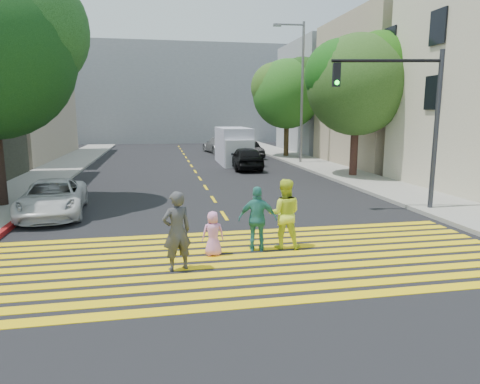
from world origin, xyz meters
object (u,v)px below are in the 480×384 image
object	(u,v)px
pedestrian_woman	(284,214)
dark_car_parked	(249,150)
tree_right_far	(288,90)
white_van	(234,147)
pedestrian_man	(177,231)
pedestrian_extra	(258,219)
pedestrian_child	(213,234)
white_sedan	(53,198)
tree_right_near	(359,80)
dark_car_near	(246,158)
silver_car	(219,145)
traffic_signal	(408,109)

from	to	relation	value
pedestrian_woman	dark_car_parked	size ratio (longest dim) A/B	0.46
dark_car_parked	pedestrian_woman	bearing A→B (deg)	-106.27
tree_right_far	white_van	bearing A→B (deg)	-144.53
tree_right_far	pedestrian_man	world-z (taller)	tree_right_far
pedestrian_extra	white_van	size ratio (longest dim) A/B	0.31
pedestrian_child	white_sedan	world-z (taller)	white_sedan
tree_right_near	dark_car_near	world-z (taller)	tree_right_near
tree_right_far	pedestrian_man	xyz separation A→B (m)	(-10.07, -24.35, -4.50)
pedestrian_extra	tree_right_far	bearing A→B (deg)	-97.00
pedestrian_child	white_van	bearing A→B (deg)	-103.61
pedestrian_woman	silver_car	distance (m)	28.65
dark_car_near	pedestrian_child	bearing A→B (deg)	77.13
pedestrian_extra	silver_car	size ratio (longest dim) A/B	0.34
tree_right_near	tree_right_far	size ratio (longest dim) A/B	0.99
pedestrian_child	white_sedan	bearing A→B (deg)	-49.29
tree_right_near	traffic_signal	size ratio (longest dim) A/B	1.38
dark_car_near	tree_right_near	bearing A→B (deg)	141.37
dark_car_parked	pedestrian_child	bearing A→B (deg)	-110.67
silver_car	dark_car_near	bearing A→B (deg)	80.19
tree_right_far	traffic_signal	world-z (taller)	tree_right_far
silver_car	pedestrian_extra	bearing A→B (deg)	74.07
tree_right_near	dark_car_near	distance (m)	8.43
tree_right_far	white_sedan	world-z (taller)	tree_right_far
pedestrian_woman	dark_car_near	world-z (taller)	pedestrian_woman
pedestrian_woman	tree_right_far	bearing A→B (deg)	-91.85
tree_right_far	pedestrian_man	distance (m)	26.73
pedestrian_child	white_van	distance (m)	20.26
silver_car	tree_right_far	bearing A→B (deg)	122.44
tree_right_near	tree_right_far	xyz separation A→B (m)	(-0.49, 11.45, 0.02)
pedestrian_woman	silver_car	world-z (taller)	pedestrian_woman
pedestrian_extra	silver_car	distance (m)	28.84
pedestrian_child	white_van	world-z (taller)	white_van
tree_right_far	silver_car	distance (m)	8.66
white_sedan	traffic_signal	size ratio (longest dim) A/B	0.78
white_van	dark_car_parked	bearing A→B (deg)	64.36
pedestrian_woman	pedestrian_child	size ratio (longest dim) A/B	1.63
tree_right_far	dark_car_near	bearing A→B (deg)	-125.20
pedestrian_woman	white_sedan	bearing A→B (deg)	-21.02
white_sedan	silver_car	xyz separation A→B (m)	(9.26, 23.41, 0.11)
pedestrian_child	pedestrian_extra	size ratio (longest dim) A/B	0.67
pedestrian_woman	pedestrian_extra	xyz separation A→B (m)	(-0.76, -0.12, -0.08)
pedestrian_child	dark_car_near	size ratio (longest dim) A/B	0.26
pedestrian_man	traffic_signal	bearing A→B (deg)	-169.33
tree_right_near	white_sedan	bearing A→B (deg)	-155.79
pedestrian_extra	silver_car	bearing A→B (deg)	-84.22
pedestrian_man	dark_car_parked	world-z (taller)	pedestrian_man
pedestrian_man	silver_car	world-z (taller)	pedestrian_man
tree_right_near	pedestrian_extra	size ratio (longest dim) A/B	4.65
silver_car	white_van	world-z (taller)	white_van
pedestrian_woman	pedestrian_child	xyz separation A→B (m)	(-1.96, -0.29, -0.36)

